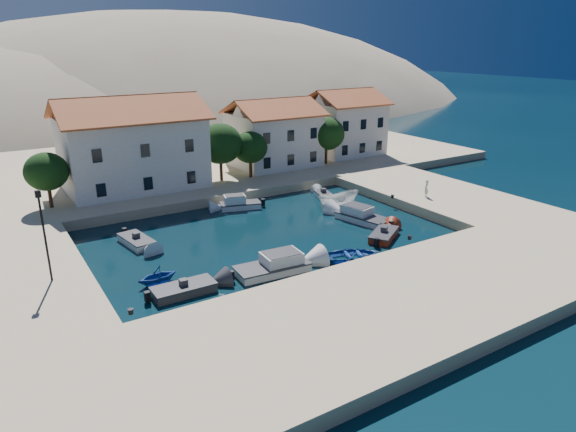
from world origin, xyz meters
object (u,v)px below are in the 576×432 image
Objects in this scene: building_left at (132,142)px; cabin_cruiser_east at (363,217)px; boat_east at (338,206)px; lamppost at (43,228)px; building_mid at (274,132)px; rowboat_south at (352,259)px; cabin_cruiser_south at (272,266)px; building_right at (345,121)px; pedestrian at (426,188)px.

building_left is 25.65m from cabin_cruiser_east.
boat_east is at bearing -23.59° from cabin_cruiser_east.
lamppost is (-11.50, -20.00, -1.18)m from building_left.
building_mid is 28.93m from rowboat_south.
cabin_cruiser_east is (6.34, 6.30, 0.48)m from rowboat_south.
cabin_cruiser_south is 1.28× the size of boat_east.
building_right reaches higher than cabin_cruiser_east.
boat_east is at bearing 10.50° from lamppost.
cabin_cruiser_south is 6.61m from rowboat_south.
building_mid is 1.11× the size of building_right.
lamppost is 1.41× the size of boat_east.
building_left is 30.07m from building_right.
rowboat_south is at bearing -6.29° from cabin_cruiser_south.
building_left is at bearing -71.26° from pedestrian.
building_right is at bearing 48.55° from cabin_cruiser_south.
building_mid is 1.69× the size of lamppost.
cabin_cruiser_south is (-27.38, -26.84, -5.00)m from building_right.
cabin_cruiser_south is 16.94m from boat_east.
boat_east is (13.67, 10.00, -0.48)m from cabin_cruiser_south.
cabin_cruiser_east is at bearing -27.34° from rowboat_south.
cabin_cruiser_south is at bearing 97.43° from rowboat_south.
lamppost is 35.50m from pedestrian.
lamppost is 21.99m from rowboat_south.
rowboat_south is 13.30m from boat_east.
boat_east is (-13.70, -16.85, -5.47)m from building_right.
rowboat_south is 16.28m from pedestrian.
building_right reaches higher than pedestrian.
building_mid reaches higher than cabin_cruiser_south.
building_right is 22.59m from pedestrian.
building_left is 25.57m from cabin_cruiser_south.
pedestrian is at bearing -73.96° from building_mid.
building_right is at bearing -18.86° from rowboat_south.
rowboat_south is at bearing -108.20° from building_mid.
boat_east is 9.06m from pedestrian.
cabin_cruiser_east is at bearing -51.93° from building_left.
cabin_cruiser_east is at bearing -30.15° from pedestrian.
building_right is at bearing -28.65° from boat_east.
cabin_cruiser_south is at bearing -17.84° from pedestrian.
lamppost is at bearing -119.90° from building_left.
cabin_cruiser_south is 1.29× the size of rowboat_south.
cabin_cruiser_south is 0.99× the size of cabin_cruiser_east.
building_left reaches higher than boat_east.
cabin_cruiser_east is at bearing 0.57° from lamppost.
cabin_cruiser_east is at bearing -179.33° from boat_east.
building_left reaches higher than cabin_cruiser_south.
cabin_cruiser_south and cabin_cruiser_east have the same top height.
building_mid is at bearing 4.34° from boat_east.
rowboat_south is at bearing 121.05° from cabin_cruiser_east.
cabin_cruiser_south is 21.97m from pedestrian.
cabin_cruiser_east is 3.22× the size of pedestrian.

